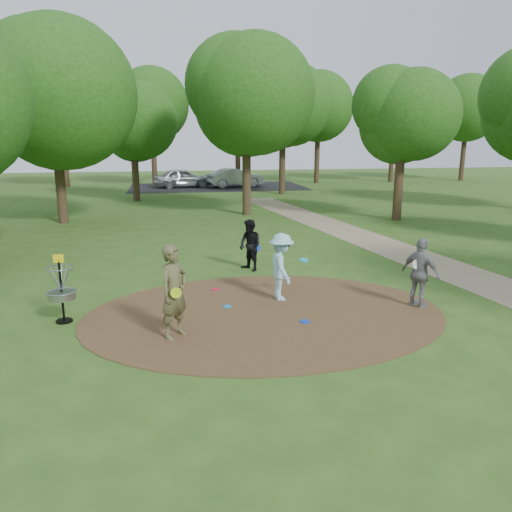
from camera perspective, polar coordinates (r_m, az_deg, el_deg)
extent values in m
plane|color=#2D5119|center=(11.66, 1.06, -6.63)|extent=(100.00, 100.00, 0.00)
cylinder|color=#47301C|center=(11.66, 1.06, -6.58)|extent=(8.40, 8.40, 0.02)
cube|color=#8C7A5B|center=(15.91, 23.16, -2.19)|extent=(7.55, 39.89, 0.01)
cube|color=black|center=(41.14, -4.45, 7.89)|extent=(14.00, 8.00, 0.01)
imported|color=brown|center=(10.19, -9.34, -4.06)|extent=(0.82, 0.83, 1.94)
cylinder|color=#B9E119|center=(9.94, -9.13, -4.18)|extent=(0.22, 0.05, 0.22)
imported|color=#98D6E4|center=(12.42, 2.92, -1.26)|extent=(0.67, 1.12, 1.70)
cylinder|color=#0DA3E0|center=(12.57, 5.50, -0.47)|extent=(0.31, 0.31, 0.08)
imported|color=black|center=(15.17, -0.68, 1.23)|extent=(0.90, 0.96, 1.57)
cylinder|color=#0D36E7|center=(15.22, 0.12, 0.93)|extent=(0.23, 0.11, 0.22)
imported|color=gray|center=(12.47, 18.29, -1.89)|extent=(0.84, 1.07, 1.70)
cylinder|color=silver|center=(12.30, 17.80, -0.92)|extent=(0.23, 0.12, 0.22)
cylinder|color=#1983CB|center=(12.08, -3.32, -5.78)|extent=(0.22, 0.22, 0.02)
cylinder|color=#0B37C1|center=(11.16, 5.61, -7.47)|extent=(0.22, 0.22, 0.02)
cylinder|color=red|center=(13.40, -4.70, -3.83)|extent=(0.22, 0.22, 0.02)
imported|color=#A9AEB1|center=(40.91, -8.41, 8.82)|extent=(4.68, 2.48, 1.52)
imported|color=#929399|center=(40.78, -2.40, 8.92)|extent=(4.78, 2.58, 1.50)
cylinder|color=black|center=(11.76, -21.33, -3.94)|extent=(0.05, 0.05, 1.35)
cylinder|color=black|center=(11.96, -21.06, -6.94)|extent=(0.36, 0.36, 0.04)
cylinder|color=gray|center=(11.78, -21.31, -4.19)|extent=(0.60, 0.60, 0.16)
torus|color=gray|center=(11.75, -21.34, -3.82)|extent=(0.63, 0.63, 0.03)
torus|color=gray|center=(11.61, -21.57, -1.23)|extent=(0.58, 0.58, 0.02)
cube|color=yellow|center=(11.57, -21.66, -0.27)|extent=(0.22, 0.02, 0.18)
cylinder|color=#332316|center=(25.29, -21.46, 7.80)|extent=(0.44, 0.44, 3.80)
sphere|color=#204813|center=(25.25, -22.22, 16.30)|extent=(6.75, 6.75, 6.75)
cylinder|color=#332316|center=(26.14, -1.09, 9.30)|extent=(0.44, 0.44, 4.18)
sphere|color=#204813|center=(26.13, -1.12, 17.48)|extent=(5.95, 5.95, 5.95)
cylinder|color=#332316|center=(25.42, 15.99, 8.02)|extent=(0.44, 0.44, 3.61)
sphere|color=#204813|center=(25.33, 16.44, 14.73)|extent=(4.26, 4.26, 4.26)
cylinder|color=#332316|center=(32.86, -13.62, 9.13)|extent=(0.44, 0.44, 3.42)
sphere|color=#204813|center=(32.79, -13.92, 14.38)|extent=(4.74, 4.74, 4.74)
cylinder|color=#332316|center=(35.72, 3.01, 10.57)|extent=(0.44, 0.44, 4.37)
sphere|color=#204813|center=(35.73, 3.09, 16.57)|extent=(5.65, 5.65, 5.65)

